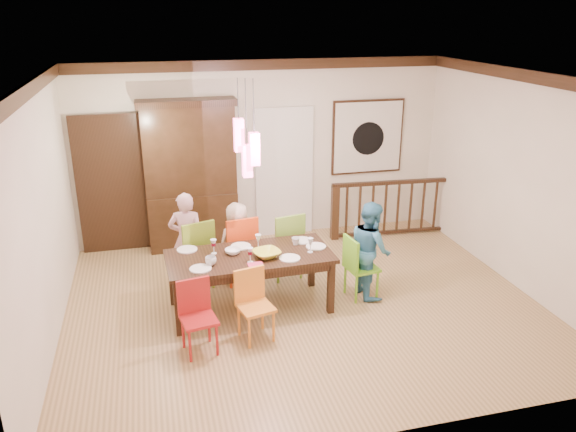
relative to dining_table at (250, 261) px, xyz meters
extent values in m
plane|color=olive|center=(0.68, -0.06, -0.66)|extent=(6.00, 6.00, 0.00)
plane|color=white|center=(0.68, -0.06, 2.24)|extent=(6.00, 6.00, 0.00)
plane|color=beige|center=(0.68, 2.44, 0.79)|extent=(6.00, 0.00, 6.00)
plane|color=beige|center=(-2.32, -0.06, 0.79)|extent=(0.00, 5.00, 5.00)
plane|color=beige|center=(3.68, -0.06, 0.79)|extent=(0.00, 5.00, 5.00)
cube|color=black|center=(-1.72, 2.39, 0.39)|extent=(1.04, 0.07, 2.24)
cube|color=silver|center=(1.03, 2.41, 0.39)|extent=(0.97, 0.05, 2.22)
cube|color=black|center=(2.48, 2.41, 0.94)|extent=(1.25, 0.04, 1.25)
cube|color=silver|center=(2.48, 2.39, 0.94)|extent=(1.18, 0.02, 1.18)
cylinder|color=black|center=(2.48, 2.37, 0.92)|extent=(0.56, 0.01, 0.56)
cube|color=#FF4C89|center=(-0.08, 0.05, 1.59)|extent=(0.11, 0.11, 0.38)
cylinder|color=black|center=(-0.08, 0.05, 2.01)|extent=(0.01, 0.01, 0.46)
cube|color=#FF4C89|center=(0.08, -0.05, 1.44)|extent=(0.11, 0.11, 0.38)
cylinder|color=black|center=(0.08, -0.05, 1.93)|extent=(0.01, 0.01, 0.61)
cube|color=#FF4C89|center=(0.00, 0.00, 1.29)|extent=(0.11, 0.11, 0.38)
cylinder|color=black|center=(0.00, 0.00, 1.86)|extent=(0.01, 0.01, 0.76)
cube|color=black|center=(0.00, 0.00, 0.06)|extent=(2.08, 1.00, 0.05)
cube|color=black|center=(-0.95, 0.39, -0.31)|extent=(0.08, 0.08, 0.70)
cube|color=black|center=(0.95, 0.39, -0.31)|extent=(0.08, 0.08, 0.70)
cube|color=black|center=(-0.95, -0.39, -0.31)|extent=(0.08, 0.08, 0.70)
cube|color=black|center=(0.95, -0.39, -0.31)|extent=(0.08, 0.08, 0.70)
cube|color=black|center=(0.00, 0.41, -0.01)|extent=(1.85, 0.10, 0.10)
cube|color=black|center=(0.00, -0.41, -0.01)|extent=(1.85, 0.10, 0.10)
cube|color=olive|center=(-0.62, 0.80, -0.18)|extent=(0.56, 0.56, 0.04)
cube|color=olive|center=(-0.62, 0.80, 0.09)|extent=(0.45, 0.17, 0.50)
cylinder|color=olive|center=(-0.81, 0.62, -0.43)|extent=(0.04, 0.04, 0.47)
cylinder|color=olive|center=(-0.44, 0.62, -0.43)|extent=(0.04, 0.04, 0.47)
cylinder|color=olive|center=(-0.81, 0.99, -0.43)|extent=(0.04, 0.04, 0.47)
cylinder|color=olive|center=(-0.44, 0.99, -0.43)|extent=(0.04, 0.04, 0.47)
cube|color=#E64414|center=(-0.01, 0.82, -0.18)|extent=(0.52, 0.52, 0.04)
cube|color=#E64414|center=(-0.01, 0.82, 0.08)|extent=(0.45, 0.12, 0.49)
cylinder|color=#E64414|center=(-0.20, 0.64, -0.43)|extent=(0.04, 0.04, 0.47)
cylinder|color=#E64414|center=(0.17, 0.64, -0.43)|extent=(0.04, 0.04, 0.47)
cylinder|color=#E64414|center=(-0.20, 1.00, -0.43)|extent=(0.04, 0.04, 0.47)
cylinder|color=#E64414|center=(0.17, 1.00, -0.43)|extent=(0.04, 0.04, 0.47)
cube|color=#74A533|center=(0.64, 0.81, -0.19)|extent=(0.52, 0.52, 0.04)
cube|color=#74A533|center=(0.64, 0.81, 0.08)|extent=(0.44, 0.12, 0.49)
cylinder|color=#74A533|center=(0.46, 0.63, -0.43)|extent=(0.04, 0.04, 0.47)
cylinder|color=#74A533|center=(0.82, 0.63, -0.43)|extent=(0.04, 0.04, 0.47)
cylinder|color=#74A533|center=(0.46, 0.99, -0.43)|extent=(0.04, 0.04, 0.47)
cylinder|color=#74A533|center=(0.82, 0.99, -0.43)|extent=(0.04, 0.04, 0.47)
cube|color=#A41A1A|center=(-0.73, -0.83, -0.26)|extent=(0.43, 0.43, 0.04)
cube|color=#A41A1A|center=(-0.73, -0.83, -0.04)|extent=(0.38, 0.10, 0.41)
cylinder|color=#A41A1A|center=(-0.88, -0.98, -0.47)|extent=(0.03, 0.03, 0.39)
cylinder|color=#A41A1A|center=(-0.58, -0.98, -0.47)|extent=(0.03, 0.03, 0.39)
cylinder|color=#A41A1A|center=(-0.88, -0.67, -0.47)|extent=(0.03, 0.03, 0.39)
cylinder|color=#A41A1A|center=(-0.58, -0.67, -0.47)|extent=(0.03, 0.03, 0.39)
cube|color=orange|center=(-0.07, -0.72, -0.26)|extent=(0.45, 0.45, 0.04)
cube|color=orange|center=(-0.07, -0.72, -0.04)|extent=(0.37, 0.12, 0.41)
cylinder|color=orange|center=(-0.22, -0.87, -0.47)|extent=(0.03, 0.03, 0.39)
cylinder|color=orange|center=(0.08, -0.87, -0.47)|extent=(0.03, 0.03, 0.39)
cylinder|color=orange|center=(-0.22, -0.56, -0.47)|extent=(0.03, 0.03, 0.39)
cylinder|color=orange|center=(0.08, -0.56, -0.47)|extent=(0.03, 0.03, 0.39)
cube|color=#68BE22|center=(1.49, -0.04, -0.25)|extent=(0.44, 0.44, 0.04)
cube|color=#68BE22|center=(1.49, -0.04, -0.02)|extent=(0.09, 0.39, 0.42)
cylinder|color=#68BE22|center=(1.33, -0.19, -0.46)|extent=(0.03, 0.03, 0.41)
cylinder|color=#68BE22|center=(1.65, -0.19, -0.46)|extent=(0.03, 0.03, 0.41)
cylinder|color=#68BE22|center=(1.33, 0.12, -0.46)|extent=(0.03, 0.03, 0.41)
cylinder|color=#68BE22|center=(1.65, 0.12, -0.46)|extent=(0.03, 0.03, 0.41)
cube|color=black|center=(-0.51, 2.22, -0.22)|extent=(1.40, 0.44, 0.90)
cube|color=black|center=(-0.51, 2.24, 0.93)|extent=(1.40, 0.40, 1.40)
cube|color=black|center=(-0.51, 2.43, 0.93)|extent=(1.20, 0.02, 1.20)
cube|color=black|center=(-0.51, 2.24, 1.65)|extent=(1.50, 0.44, 0.10)
cube|color=black|center=(1.78, 1.89, -0.20)|extent=(0.13, 0.13, 0.92)
cube|color=black|center=(3.75, 1.89, -0.20)|extent=(0.13, 0.13, 0.92)
cube|color=black|center=(2.77, 1.89, 0.27)|extent=(2.09, 0.21, 0.06)
cube|color=black|center=(2.77, 1.89, -0.61)|extent=(1.97, 0.19, 0.05)
imported|color=#DDA8B7|center=(-0.71, 0.89, 0.00)|extent=(0.54, 0.41, 1.34)
imported|color=#C3AA93|center=(-0.02, 0.79, -0.08)|extent=(0.64, 0.50, 1.16)
imported|color=teal|center=(1.62, 0.01, -0.01)|extent=(0.52, 0.65, 1.30)
imported|color=gold|center=(0.19, -0.11, 0.13)|extent=(0.41, 0.41, 0.08)
imported|color=white|center=(-0.20, 0.08, 0.12)|extent=(0.23, 0.23, 0.06)
imported|color=silver|center=(-0.50, -0.18, 0.14)|extent=(0.15, 0.15, 0.10)
imported|color=silver|center=(0.64, 0.17, 0.13)|extent=(0.14, 0.14, 0.10)
cylinder|color=white|center=(-0.74, 0.33, 0.09)|extent=(0.26, 0.26, 0.01)
cylinder|color=white|center=(-0.06, 0.27, 0.09)|extent=(0.26, 0.26, 0.01)
cylinder|color=white|center=(0.75, 0.26, 0.09)|extent=(0.26, 0.26, 0.01)
cylinder|color=white|center=(-0.64, -0.27, 0.09)|extent=(0.26, 0.26, 0.01)
cylinder|color=white|center=(0.45, -0.24, 0.09)|extent=(0.26, 0.26, 0.01)
cylinder|color=white|center=(0.87, 0.03, 0.09)|extent=(0.26, 0.26, 0.01)
cube|color=#D83359|center=(0.01, -0.33, 0.09)|extent=(0.18, 0.14, 0.01)
camera|label=1|loc=(-1.10, -6.30, 2.95)|focal=35.00mm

